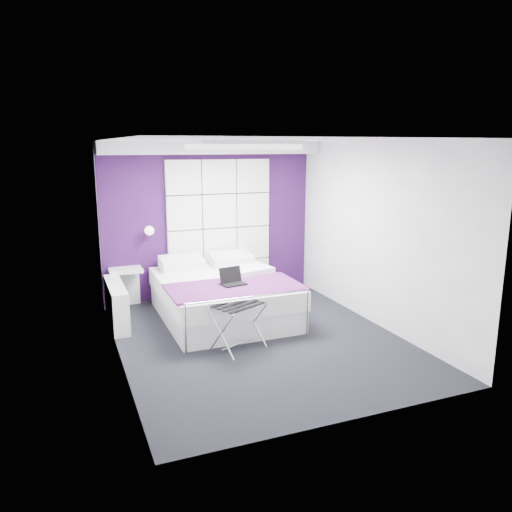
{
  "coord_description": "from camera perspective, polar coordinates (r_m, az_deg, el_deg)",
  "views": [
    {
      "loc": [
        -2.37,
        -5.82,
        2.53
      ],
      "look_at": [
        0.1,
        0.35,
        1.06
      ],
      "focal_mm": 35.0,
      "sensor_mm": 36.0,
      "label": 1
    }
  ],
  "objects": [
    {
      "name": "floor",
      "position": [
        6.77,
        0.33,
        -9.44
      ],
      "size": [
        4.4,
        4.4,
        0.0
      ],
      "primitive_type": "plane",
      "color": "black",
      "rests_on": "ground"
    },
    {
      "name": "ceiling",
      "position": [
        6.28,
        0.36,
        13.13
      ],
      "size": [
        4.4,
        4.4,
        0.0
      ],
      "primitive_type": "plane",
      "rotation": [
        3.14,
        0.0,
        0.0
      ],
      "color": "white",
      "rests_on": "wall_back"
    },
    {
      "name": "wall_back",
      "position": [
        8.45,
        -5.3,
        4.07
      ],
      "size": [
        3.6,
        0.0,
        3.6
      ],
      "primitive_type": "plane",
      "rotation": [
        1.57,
        0.0,
        0.0
      ],
      "color": "silver",
      "rests_on": "floor"
    },
    {
      "name": "wall_left",
      "position": [
        5.98,
        -15.86,
        0.13
      ],
      "size": [
        0.0,
        4.4,
        4.4
      ],
      "primitive_type": "plane",
      "rotation": [
        1.57,
        0.0,
        1.57
      ],
      "color": "silver",
      "rests_on": "floor"
    },
    {
      "name": "wall_right",
      "position": [
        7.26,
        13.62,
        2.39
      ],
      "size": [
        0.0,
        4.4,
        4.4
      ],
      "primitive_type": "plane",
      "rotation": [
        1.57,
        0.0,
        -1.57
      ],
      "color": "silver",
      "rests_on": "floor"
    },
    {
      "name": "accent_wall",
      "position": [
        8.44,
        -5.28,
        4.06
      ],
      "size": [
        3.58,
        0.02,
        2.58
      ],
      "primitive_type": "cube",
      "color": "#310E3F",
      "rests_on": "wall_back"
    },
    {
      "name": "soffit",
      "position": [
        8.12,
        -4.96,
        12.23
      ],
      "size": [
        3.58,
        0.5,
        0.2
      ],
      "primitive_type": "cube",
      "color": "white",
      "rests_on": "wall_back"
    },
    {
      "name": "headboard",
      "position": [
        8.46,
        -4.19,
        3.21
      ],
      "size": [
        1.8,
        0.08,
        2.3
      ],
      "primitive_type": null,
      "color": "white",
      "rests_on": "wall_back"
    },
    {
      "name": "skylight",
      "position": [
        6.84,
        -1.59,
        12.65
      ],
      "size": [
        1.36,
        0.86,
        0.12
      ],
      "primitive_type": null,
      "color": "white",
      "rests_on": "ceiling"
    },
    {
      "name": "wall_lamp",
      "position": [
        8.1,
        -12.15,
        2.9
      ],
      "size": [
        0.15,
        0.15,
        0.15
      ],
      "primitive_type": "sphere",
      "color": "white",
      "rests_on": "wall_back"
    },
    {
      "name": "radiator",
      "position": [
        7.49,
        -15.66,
        -5.3
      ],
      "size": [
        0.22,
        1.2,
        0.6
      ],
      "primitive_type": "cube",
      "color": "white",
      "rests_on": "floor"
    },
    {
      "name": "bed",
      "position": [
        7.52,
        -3.89,
        -4.54
      ],
      "size": [
        1.85,
        2.24,
        0.78
      ],
      "color": "white",
      "rests_on": "floor"
    },
    {
      "name": "nightstand",
      "position": [
        8.12,
        -14.69,
        -1.56
      ],
      "size": [
        0.5,
        0.39,
        0.06
      ],
      "primitive_type": "cube",
      "color": "white",
      "rests_on": "wall_back"
    },
    {
      "name": "luggage_rack",
      "position": [
        6.36,
        -2.05,
        -8.06
      ],
      "size": [
        0.6,
        0.44,
        0.59
      ],
      "rotation": [
        0.0,
        0.0,
        0.43
      ],
      "color": "silver",
      "rests_on": "floor"
    },
    {
      "name": "laptop",
      "position": [
        7.01,
        -2.72,
        -2.75
      ],
      "size": [
        0.33,
        0.24,
        0.24
      ],
      "rotation": [
        0.0,
        0.0,
        0.18
      ],
      "color": "black",
      "rests_on": "bed"
    }
  ]
}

